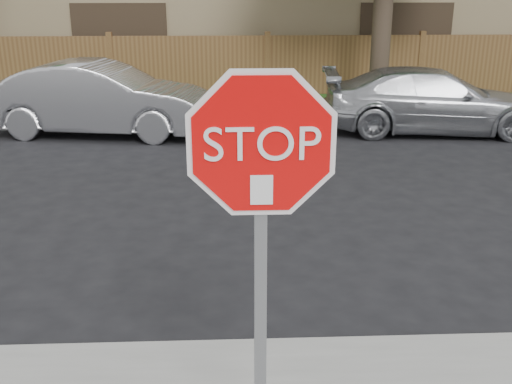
{
  "coord_description": "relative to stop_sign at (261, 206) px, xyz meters",
  "views": [
    {
      "loc": [
        -0.97,
        -4.25,
        2.88
      ],
      "look_at": [
        -0.83,
        -0.9,
        1.7
      ],
      "focal_mm": 42.0,
      "sensor_mm": 36.0,
      "label": 1
    }
  ],
  "objects": [
    {
      "name": "far_curb",
      "position": [
        0.83,
        9.63,
        -1.75
      ],
      "size": [
        70.0,
        0.3,
        0.15
      ],
      "primitive_type": "cube",
      "color": "gray",
      "rests_on": "ground"
    },
    {
      "name": "fence",
      "position": [
        0.83,
        12.88,
        -1.03
      ],
      "size": [
        70.0,
        0.12,
        1.6
      ],
      "primitive_type": "cube",
      "color": "brown",
      "rests_on": "ground"
    },
    {
      "name": "stop_sign",
      "position": [
        0.0,
        0.0,
        0.0
      ],
      "size": [
        1.01,
        0.13,
        2.55
      ],
      "color": "gray",
      "rests_on": "sidewalk_near"
    },
    {
      "name": "ground",
      "position": [
        0.83,
        1.48,
        -1.83
      ],
      "size": [
        90.0,
        90.0,
        0.0
      ],
      "primitive_type": "plane",
      "color": "black",
      "rests_on": "ground"
    },
    {
      "name": "sedan_left",
      "position": [
        -2.7,
        9.07,
        -1.11
      ],
      "size": [
        4.52,
        2.17,
        1.43
      ],
      "primitive_type": "imported",
      "rotation": [
        0.0,
        0.0,
        1.42
      ],
      "color": "#BBBBC0",
      "rests_on": "ground"
    },
    {
      "name": "grass_strip",
      "position": [
        0.83,
        11.28,
        -1.77
      ],
      "size": [
        70.0,
        3.0,
        0.12
      ],
      "primitive_type": "cube",
      "color": "#1E4714",
      "rests_on": "ground"
    },
    {
      "name": "sedan_right",
      "position": [
        3.91,
        8.99,
        -1.19
      ],
      "size": [
        4.54,
        2.2,
        1.27
      ],
      "primitive_type": "imported",
      "rotation": [
        0.0,
        0.0,
        1.47
      ],
      "color": "#B8BBC0",
      "rests_on": "ground"
    }
  ]
}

